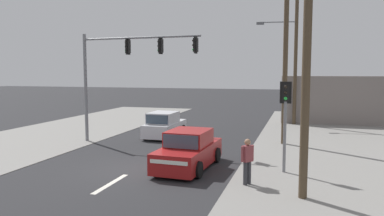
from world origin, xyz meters
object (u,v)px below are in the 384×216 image
(pedestal_signal_right_kerb, at_px, (285,111))
(sedan_oncoming_near, at_px, (189,151))
(utility_pole_foreground_right, at_px, (302,37))
(pedestrian_at_kerb, at_px, (247,159))
(hatchback_oncoming_mid, at_px, (164,125))
(traffic_signal_mast, at_px, (123,64))
(utility_pole_midground_right, at_px, (286,49))
(utility_pole_background_right, at_px, (294,49))

(pedestal_signal_right_kerb, height_order, sedan_oncoming_near, pedestal_signal_right_kerb)
(utility_pole_foreground_right, bearing_deg, pedestrian_at_kerb, 152.69)
(hatchback_oncoming_mid, distance_m, sedan_oncoming_near, 7.37)
(traffic_signal_mast, bearing_deg, pedestal_signal_right_kerb, -22.54)
(utility_pole_midground_right, distance_m, sedan_oncoming_near, 8.43)
(utility_pole_midground_right, distance_m, hatchback_oncoming_mid, 8.28)
(pedestrian_at_kerb, bearing_deg, pedestal_signal_right_kerb, 59.92)
(traffic_signal_mast, bearing_deg, sedan_oncoming_near, -38.85)
(pedestal_signal_right_kerb, height_order, pedestrian_at_kerb, pedestal_signal_right_kerb)
(utility_pole_midground_right, bearing_deg, utility_pole_background_right, 87.87)
(utility_pole_background_right, xyz_separation_m, traffic_signal_mast, (-8.68, -10.36, -1.26))
(traffic_signal_mast, relative_size, hatchback_oncoming_mid, 1.88)
(utility_pole_foreground_right, bearing_deg, utility_pole_background_right, 91.75)
(utility_pole_midground_right, xyz_separation_m, pedestrian_at_kerb, (-0.90, -7.93, -4.21))
(utility_pole_background_right, xyz_separation_m, pedestal_signal_right_kerb, (-0.03, -13.95, -3.20))
(pedestal_signal_right_kerb, distance_m, pedestrian_at_kerb, 2.76)
(traffic_signal_mast, distance_m, hatchback_oncoming_mid, 4.69)
(hatchback_oncoming_mid, relative_size, sedan_oncoming_near, 0.85)
(hatchback_oncoming_mid, bearing_deg, pedestrian_at_kerb, -53.37)
(pedestal_signal_right_kerb, bearing_deg, traffic_signal_mast, 157.46)
(pedestrian_at_kerb, bearing_deg, hatchback_oncoming_mid, 126.63)
(utility_pole_midground_right, relative_size, hatchback_oncoming_mid, 2.68)
(sedan_oncoming_near, bearing_deg, traffic_signal_mast, 141.15)
(traffic_signal_mast, bearing_deg, utility_pole_foreground_right, -35.18)
(utility_pole_midground_right, height_order, pedestrian_at_kerb, utility_pole_midground_right)
(utility_pole_foreground_right, distance_m, utility_pole_background_right, 16.86)
(pedestal_signal_right_kerb, bearing_deg, utility_pole_midground_right, 92.57)
(hatchback_oncoming_mid, height_order, sedan_oncoming_near, sedan_oncoming_near)
(sedan_oncoming_near, bearing_deg, utility_pole_midground_right, 60.53)
(hatchback_oncoming_mid, height_order, pedestrian_at_kerb, pedestrian_at_kerb)
(utility_pole_foreground_right, xyz_separation_m, hatchback_oncoming_mid, (-7.81, 9.08, -4.27))
(utility_pole_foreground_right, bearing_deg, utility_pole_midground_right, 95.28)
(utility_pole_foreground_right, height_order, utility_pole_background_right, utility_pole_background_right)
(utility_pole_background_right, height_order, pedestrian_at_kerb, utility_pole_background_right)
(pedestrian_at_kerb, bearing_deg, utility_pole_midground_right, 83.54)
(pedestal_signal_right_kerb, distance_m, sedan_oncoming_near, 4.17)
(utility_pole_midground_right, relative_size, utility_pole_background_right, 0.93)
(pedestal_signal_right_kerb, height_order, hatchback_oncoming_mid, pedestal_signal_right_kerb)
(traffic_signal_mast, xyz_separation_m, pedestal_signal_right_kerb, (8.65, -3.59, -1.94))
(utility_pole_background_right, relative_size, sedan_oncoming_near, 2.43)
(utility_pole_foreground_right, relative_size, pedestrian_at_kerb, 5.66)
(pedestal_signal_right_kerb, xyz_separation_m, hatchback_oncoming_mid, (-7.26, 6.19, -1.71))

